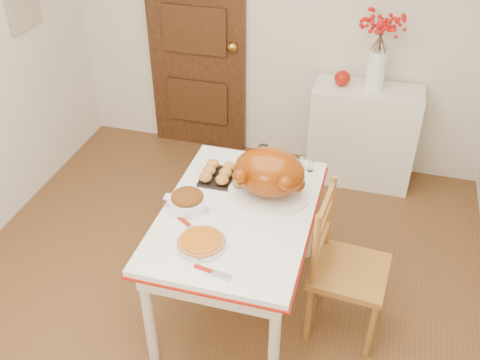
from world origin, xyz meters
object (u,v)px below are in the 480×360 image
(chair_oak, at_px, (350,269))
(pumpkin_pie, at_px, (201,242))
(sideboard, at_px, (362,136))
(turkey_platter, at_px, (269,175))
(kitchen_table, at_px, (238,259))

(chair_oak, xyz_separation_m, pumpkin_pie, (-0.77, -0.33, 0.30))
(sideboard, distance_m, chair_oak, 1.62)
(sideboard, bearing_deg, turkey_platter, -107.81)
(sideboard, relative_size, pumpkin_pie, 3.24)
(kitchen_table, relative_size, chair_oak, 1.32)
(kitchen_table, relative_size, pumpkin_pie, 4.89)
(sideboard, distance_m, turkey_platter, 1.58)
(turkey_platter, bearing_deg, kitchen_table, -146.59)
(sideboard, xyz_separation_m, pumpkin_pie, (-0.70, -1.95, 0.36))
(sideboard, xyz_separation_m, turkey_platter, (-0.46, -1.43, 0.49))
(kitchen_table, height_order, pumpkin_pie, pumpkin_pie)
(kitchen_table, distance_m, pumpkin_pie, 0.53)
(turkey_platter, bearing_deg, pumpkin_pie, -134.75)
(kitchen_table, relative_size, turkey_platter, 2.60)
(sideboard, relative_size, turkey_platter, 1.73)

